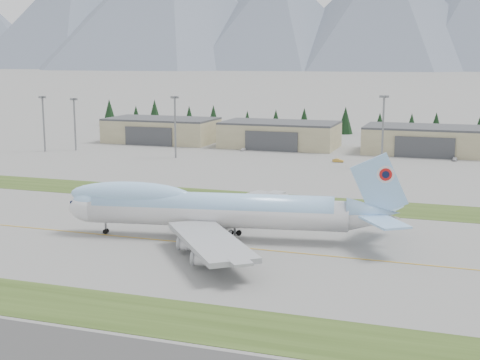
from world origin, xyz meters
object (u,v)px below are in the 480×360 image
(service_vehicle_c, at_px, (455,161))
(hangar_center, at_px, (280,134))
(boeing_747_freighter, at_px, (213,209))
(service_vehicle_b, at_px, (338,162))
(service_vehicle_a, at_px, (243,151))
(hangar_left, at_px, (162,130))
(hangar_right, at_px, (427,140))

(service_vehicle_c, bearing_deg, hangar_center, 169.22)
(boeing_747_freighter, relative_size, service_vehicle_b, 17.92)
(hangar_center, relative_size, service_vehicle_a, 14.37)
(boeing_747_freighter, relative_size, hangar_left, 1.51)
(service_vehicle_b, bearing_deg, hangar_center, 44.80)
(service_vehicle_a, distance_m, service_vehicle_c, 82.18)
(boeing_747_freighter, xyz_separation_m, service_vehicle_c, (45.92, 128.66, -6.25))
(hangar_left, height_order, service_vehicle_a, hangar_left)
(service_vehicle_c, bearing_deg, service_vehicle_a, -178.05)
(hangar_left, relative_size, hangar_right, 1.00)
(service_vehicle_a, distance_m, service_vehicle_b, 45.57)
(boeing_747_freighter, height_order, hangar_right, boeing_747_freighter)
(boeing_747_freighter, height_order, service_vehicle_b, boeing_747_freighter)
(hangar_center, bearing_deg, boeing_747_freighter, -80.12)
(boeing_747_freighter, xyz_separation_m, service_vehicle_a, (-36.27, 128.74, -6.25))
(hangar_center, height_order, service_vehicle_b, hangar_center)
(boeing_747_freighter, xyz_separation_m, hangar_right, (34.79, 144.80, -0.86))
(boeing_747_freighter, distance_m, hangar_right, 148.92)
(hangar_right, distance_m, service_vehicle_a, 73.05)
(service_vehicle_a, xyz_separation_m, service_vehicle_c, (82.18, -0.08, 0.00))
(boeing_747_freighter, distance_m, service_vehicle_c, 136.75)
(hangar_center, xyz_separation_m, service_vehicle_b, (31.06, -33.46, -5.39))
(hangar_center, height_order, service_vehicle_c, hangar_center)
(hangar_right, relative_size, service_vehicle_c, 11.25)
(hangar_center, distance_m, service_vehicle_a, 20.23)
(boeing_747_freighter, bearing_deg, service_vehicle_b, 77.20)
(hangar_center, distance_m, service_vehicle_b, 45.98)
(hangar_right, distance_m, service_vehicle_c, 20.33)
(hangar_right, distance_m, service_vehicle_b, 44.57)
(boeing_747_freighter, height_order, hangar_center, boeing_747_freighter)
(service_vehicle_a, relative_size, service_vehicle_b, 0.83)
(boeing_747_freighter, relative_size, hangar_center, 1.51)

